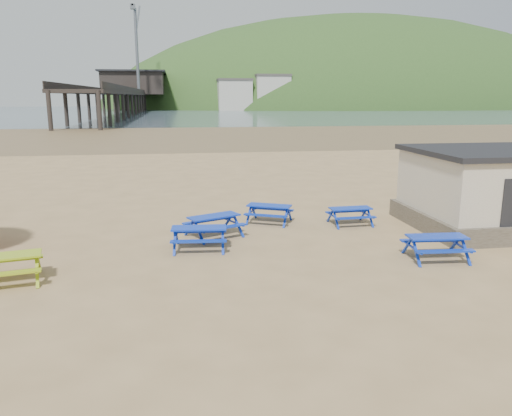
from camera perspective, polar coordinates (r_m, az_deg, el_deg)
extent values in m
plane|color=tan|center=(17.74, -0.58, -4.24)|extent=(400.00, 400.00, 0.00)
plane|color=olive|center=(72.03, -7.03, 8.42)|extent=(400.00, 400.00, 0.00)
plane|color=#4A5D6A|center=(186.89, -8.33, 10.90)|extent=(400.00, 400.00, 0.00)
cube|color=#0D30AC|center=(18.68, -4.84, -0.95)|extent=(2.06, 1.50, 0.05)
cube|color=#0D30AC|center=(19.30, -5.75, -1.44)|extent=(1.85, 1.06, 0.05)
cube|color=#0D30AC|center=(18.21, -3.83, -2.25)|extent=(1.85, 1.06, 0.05)
cube|color=#0D30AC|center=(20.67, 1.53, 0.28)|extent=(1.93, 1.40, 0.05)
cube|color=#0D30AC|center=(21.30, 1.94, -0.13)|extent=(1.74, 1.00, 0.05)
cube|color=#0D30AC|center=(20.17, 1.08, -0.85)|extent=(1.74, 1.00, 0.05)
cube|color=#0D30AC|center=(20.73, 10.75, -0.03)|extent=(1.72, 0.73, 0.05)
cube|color=#0D30AC|center=(21.30, 10.15, -0.40)|extent=(1.70, 0.31, 0.05)
cube|color=#0D30AC|center=(20.28, 11.31, -1.10)|extent=(1.70, 0.31, 0.05)
cube|color=#0D30AC|center=(17.17, -6.54, -2.28)|extent=(1.92, 0.88, 0.05)
cube|color=#0D30AC|center=(17.85, -6.43, -2.67)|extent=(1.88, 0.42, 0.05)
cube|color=#0D30AC|center=(16.65, -6.60, -3.79)|extent=(1.88, 0.42, 0.05)
cube|color=#0D30AC|center=(17.02, 19.98, -3.10)|extent=(1.91, 0.84, 0.05)
cube|color=#0D30AC|center=(17.64, 19.06, -3.48)|extent=(1.88, 0.38, 0.05)
cube|color=#0D30AC|center=(16.56, 20.80, -4.64)|extent=(1.88, 0.38, 0.05)
cube|color=#8BAB1A|center=(15.65, -26.90, -4.94)|extent=(2.07, 1.14, 0.05)
cube|color=#8BAB1A|center=(16.36, -26.58, -5.30)|extent=(1.97, 0.67, 0.05)
cube|color=#8BAB1A|center=(15.12, -27.03, -6.75)|extent=(1.97, 0.67, 0.05)
cube|color=#665B4C|center=(22.53, 26.46, -1.02)|extent=(7.40, 5.40, 0.70)
cube|color=beige|center=(22.26, 26.83, 2.74)|extent=(7.00, 5.00, 2.30)
cube|color=black|center=(22.12, 27.14, 5.80)|extent=(7.30, 5.30, 0.20)
cube|color=black|center=(192.43, -13.90, 12.50)|extent=(9.00, 220.00, 0.60)
cube|color=black|center=(203.45, -13.70, 13.62)|extent=(22.00, 30.00, 8.00)
cube|color=black|center=(203.60, -13.77, 14.83)|extent=(24.00, 32.00, 0.60)
cylinder|color=slate|center=(181.84, -13.45, 16.96)|extent=(1.00, 1.00, 28.00)
cube|color=slate|center=(197.18, -13.34, 20.40)|extent=(0.60, 25.63, 12.38)
ellipsoid|color=#2D4C1E|center=(263.99, 11.73, 9.05)|extent=(264.00, 144.00, 108.00)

